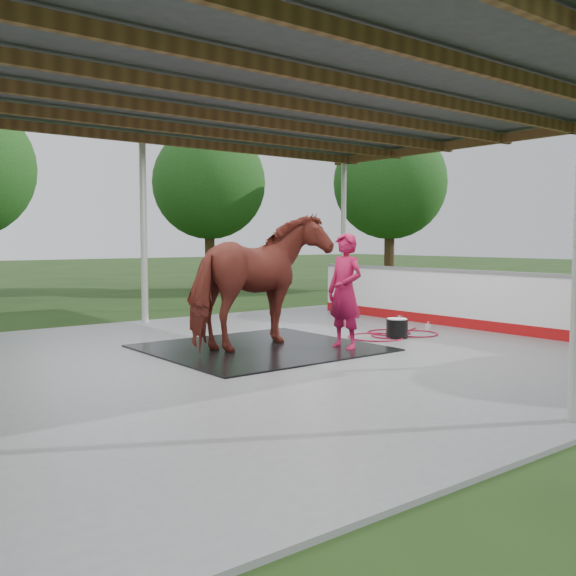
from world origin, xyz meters
TOP-DOWN VIEW (x-y plane):
  - ground at (0.00, 0.00)m, footprint 100.00×100.00m
  - concrete_slab at (0.00, 0.00)m, footprint 12.00×10.00m
  - pavilion_structure at (0.00, -0.00)m, footprint 12.60×10.60m
  - dasher_board at (4.60, 0.00)m, footprint 0.16×8.00m
  - tree_belt at (0.30, 0.90)m, footprint 28.00×28.00m
  - rubber_mat at (-0.00, 0.50)m, footprint 3.34×3.13m
  - horse at (-0.00, 0.50)m, footprint 2.77×1.76m
  - handler at (1.05, -0.34)m, footprint 0.48×0.70m
  - wash_bucket at (2.55, -0.09)m, footprint 0.38×0.38m
  - soap_bottle_a at (2.97, 0.24)m, footprint 0.16×0.16m
  - soap_bottle_b at (3.73, 0.19)m, footprint 0.09×0.09m
  - hose_coil at (2.70, 0.18)m, footprint 1.97×1.22m

SIDE VIEW (x-z plane):
  - ground at x=0.00m, z-range 0.00..0.00m
  - concrete_slab at x=0.00m, z-range 0.00..0.05m
  - hose_coil at x=2.70m, z-range 0.05..0.07m
  - rubber_mat at x=0.00m, z-range 0.05..0.08m
  - soap_bottle_b at x=3.73m, z-range 0.05..0.22m
  - soap_bottle_a at x=2.97m, z-range 0.05..0.39m
  - wash_bucket at x=2.55m, z-range 0.05..0.40m
  - dasher_board at x=4.60m, z-range 0.02..1.17m
  - handler at x=1.05m, z-range 0.05..1.89m
  - horse at x=0.00m, z-range 0.08..2.24m
  - tree_belt at x=0.30m, z-range 0.89..6.69m
  - pavilion_structure at x=0.00m, z-range 1.94..5.99m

